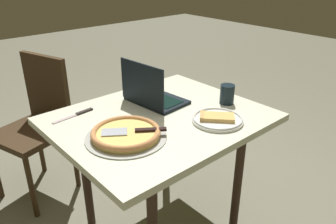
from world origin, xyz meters
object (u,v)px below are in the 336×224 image
(dining_table, at_px, (160,130))
(drink_cup, at_px, (227,94))
(laptop, at_px, (152,95))
(pizza_plate, at_px, (217,119))
(chair_near, at_px, (38,119))
(table_knife, at_px, (77,114))
(pizza_tray, at_px, (126,134))

(dining_table, height_order, drink_cup, drink_cup)
(dining_table, bearing_deg, laptop, 65.51)
(pizza_plate, bearing_deg, chair_near, 115.57)
(pizza_plate, distance_m, drink_cup, 0.25)
(table_knife, bearing_deg, pizza_plate, -47.32)
(table_knife, distance_m, drink_cup, 0.83)
(drink_cup, xyz_separation_m, chair_near, (-0.74, 0.97, -0.28))
(pizza_plate, relative_size, table_knife, 1.10)
(laptop, relative_size, pizza_plate, 1.33)
(pizza_plate, xyz_separation_m, table_knife, (-0.50, 0.54, -0.01))
(pizza_plate, xyz_separation_m, chair_near, (-0.52, 1.09, -0.23))
(pizza_plate, bearing_deg, table_knife, 132.68)
(pizza_tray, bearing_deg, laptop, 34.31)
(pizza_tray, distance_m, drink_cup, 0.66)
(laptop, relative_size, drink_cup, 3.17)
(laptop, xyz_separation_m, table_knife, (-0.39, 0.14, -0.05))
(pizza_tray, xyz_separation_m, drink_cup, (0.66, -0.05, 0.03))
(drink_cup, bearing_deg, chair_near, 127.14)
(dining_table, xyz_separation_m, laptop, (0.07, 0.16, 0.14))
(dining_table, xyz_separation_m, drink_cup, (0.39, -0.12, 0.14))
(drink_cup, bearing_deg, table_knife, 149.42)
(dining_table, relative_size, pizza_tray, 2.81)
(drink_cup, distance_m, chair_near, 1.25)
(dining_table, bearing_deg, pizza_plate, -53.33)
(drink_cup, bearing_deg, dining_table, 162.90)
(laptop, relative_size, chair_near, 0.37)
(laptop, bearing_deg, pizza_tray, -145.69)
(laptop, distance_m, chair_near, 0.85)
(pizza_plate, distance_m, chair_near, 1.23)
(laptop, bearing_deg, dining_table, -114.49)
(pizza_plate, bearing_deg, pizza_tray, 159.56)
(dining_table, distance_m, pizza_tray, 0.29)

